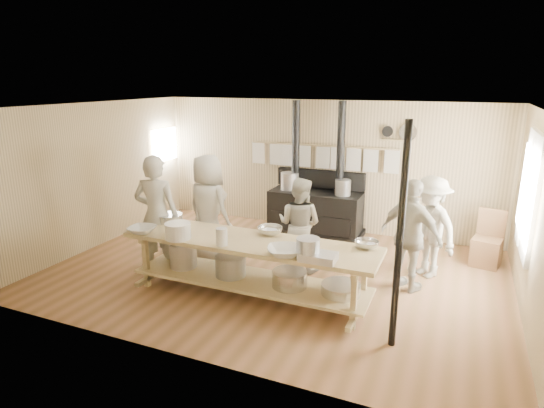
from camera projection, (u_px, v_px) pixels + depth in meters
name	position (u px, v px, depth m)	size (l,w,h in m)	color
ground	(274.00, 272.00, 7.27)	(7.00, 7.00, 0.00)	brown
room_shell	(275.00, 173.00, 6.84)	(7.00, 7.00, 7.00)	tan
window_right	(530.00, 194.00, 6.09)	(0.09, 1.50, 1.65)	beige
left_opening	(165.00, 145.00, 9.92)	(0.00, 0.90, 0.90)	white
stove	(315.00, 208.00, 9.01)	(1.90, 0.75, 2.60)	black
towel_rail	(321.00, 154.00, 8.99)	(3.00, 0.04, 0.47)	tan
back_wall_shelf	(399.00, 134.00, 8.34)	(0.63, 0.14, 0.32)	tan
prep_table	(249.00, 262.00, 6.34)	(3.60, 0.90, 0.85)	tan
support_post	(400.00, 239.00, 4.95)	(0.08, 0.08, 2.60)	black
cook_far_left	(157.00, 216.00, 7.01)	(0.69, 0.46, 1.90)	#B4B2A0
cook_left	(299.00, 224.00, 7.22)	(0.74, 0.57, 1.52)	#B4B2A0
cook_center	(208.00, 209.00, 7.55)	(0.89, 0.58, 1.82)	#B4B2A0
cook_right	(411.00, 236.00, 6.47)	(0.97, 0.40, 1.66)	#B4B2A0
cook_by_window	(429.00, 227.00, 6.96)	(1.03, 0.59, 1.60)	#B4B2A0
chair	(487.00, 249.00, 7.50)	(0.52, 0.52, 0.93)	#533721
bowl_white_a	(142.00, 230.00, 6.53)	(0.38, 0.38, 0.09)	silver
bowl_steel_a	(270.00, 231.00, 6.46)	(0.36, 0.36, 0.11)	silver
bowl_white_b	(285.00, 251.00, 5.69)	(0.44, 0.44, 0.11)	silver
bowl_steel_b	(367.00, 244.00, 5.94)	(0.32, 0.32, 0.10)	silver
roasting_pan	(318.00, 257.00, 5.53)	(0.44, 0.29, 0.10)	#B2B2B7
mixing_bowl_large	(170.00, 218.00, 7.03)	(0.38, 0.38, 0.12)	silver
bucket_galv	(308.00, 249.00, 5.56)	(0.29, 0.29, 0.27)	gray
deep_bowl_enamel	(178.00, 231.00, 6.28)	(0.36, 0.36, 0.22)	silver
pitcher	(222.00, 237.00, 6.01)	(0.15, 0.15, 0.24)	silver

